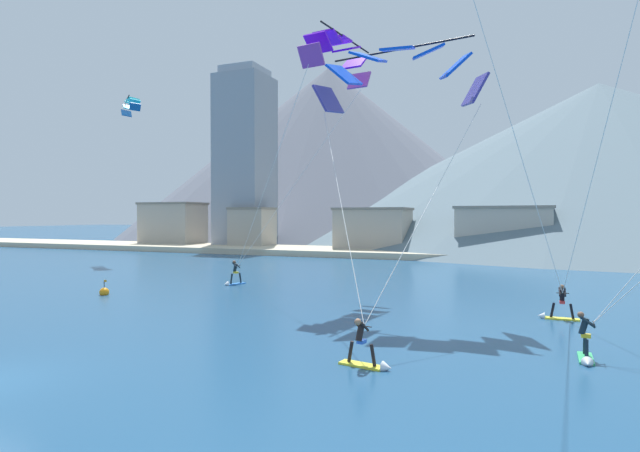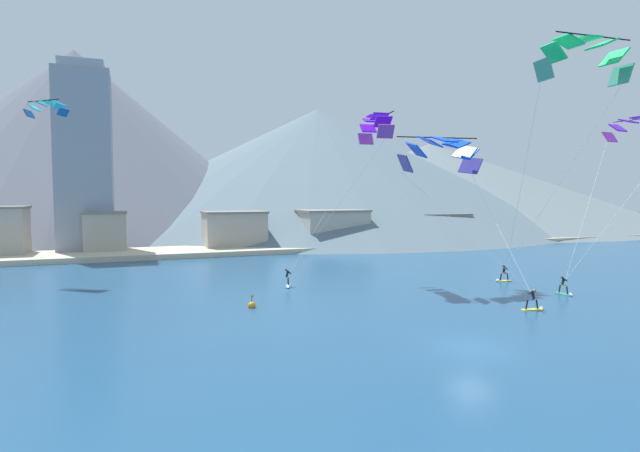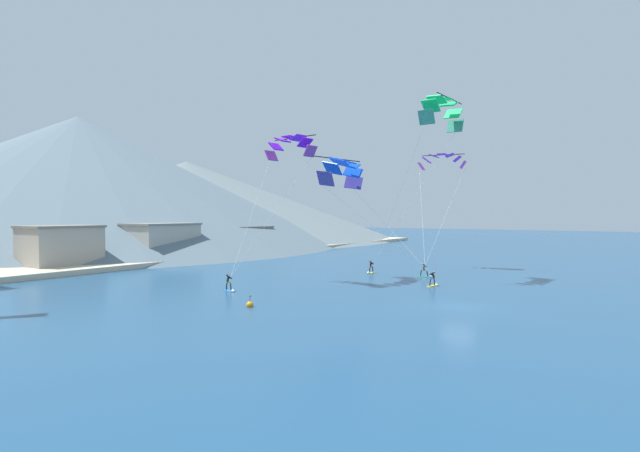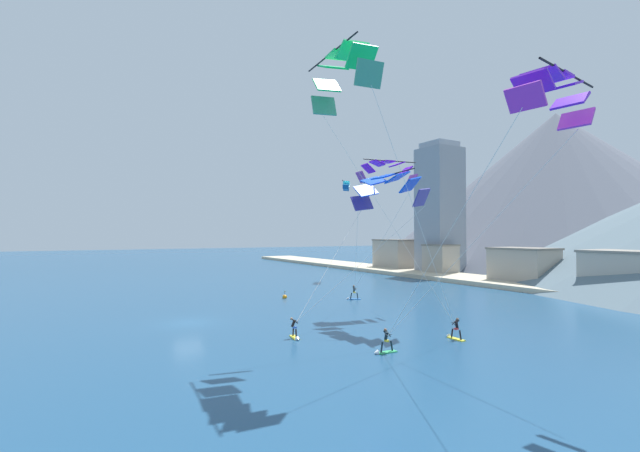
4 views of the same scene
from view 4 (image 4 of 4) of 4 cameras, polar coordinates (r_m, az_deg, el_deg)
ground_plane at (r=40.10m, az=-17.11°, el=-12.24°), size 400.00×400.00×0.00m
kitesurfer_near_lead at (r=34.20m, az=17.43°, el=-13.43°), size 1.74×0.53×1.65m
kitesurfer_near_trail at (r=32.81m, az=-3.34°, el=-14.02°), size 1.78×0.71×1.62m
kitesurfer_mid_center at (r=51.85m, az=4.35°, el=-9.17°), size 0.91×1.78×1.73m
kitesurfer_far_left at (r=29.30m, az=8.49°, el=-15.59°), size 0.55×1.76×1.64m
parafoil_kite_near_lead at (r=30.12m, az=3.08°, el=19.76°), size 7.54×10.28×18.55m
parafoil_kite_near_trail at (r=38.63m, az=8.88°, el=5.12°), size 8.58×11.25×12.03m
parafoil_kite_mid_center at (r=44.80m, az=8.92°, el=7.41°), size 8.90×6.70×14.00m
parafoil_kite_far_left at (r=23.78m, az=28.49°, el=15.23°), size 11.43×6.36×13.99m
parafoil_kite_distant_high_outer at (r=75.51m, az=3.51°, el=5.54°), size 4.19×3.33×1.58m
race_marker_buoy at (r=52.74m, az=-4.73°, el=-9.41°), size 0.56×0.56×1.02m
shoreline_strip at (r=68.97m, az=26.27°, el=-7.18°), size 180.00×10.00×0.70m
shore_building_harbour_front at (r=72.61m, az=25.49°, el=-4.87°), size 8.96×6.41×5.73m
shore_building_quay_east at (r=64.46m, az=36.35°, el=-5.22°), size 10.23×7.22×5.80m
shore_building_quay_west at (r=83.88m, az=15.78°, el=-4.37°), size 5.50×4.69×5.88m
shore_building_old_town at (r=93.97m, az=9.93°, el=-3.79°), size 8.93×5.71×6.70m
highrise_tower at (r=87.32m, az=15.67°, el=2.18°), size 7.00×7.00×25.88m
mountain_peak_west_ridge at (r=128.92m, az=29.00°, el=4.41°), size 94.51×94.51×39.79m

